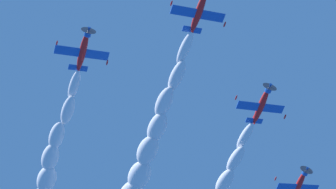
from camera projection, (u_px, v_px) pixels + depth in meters
name	position (u px, v px, depth m)	size (l,w,h in m)	color
airplane_lead	(199.00, 11.00, 83.67)	(8.00, 7.34, 2.95)	red
airplane_left_wingman	(262.00, 104.00, 91.97)	(8.00, 7.32, 3.14)	red
airplane_right_wingman	(83.00, 50.00, 88.34)	(8.01, 7.31, 3.20)	red
airplane_slot_tail	(299.00, 185.00, 101.55)	(7.99, 7.31, 3.24)	red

